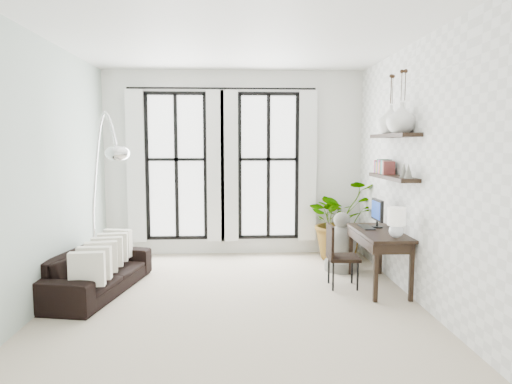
{
  "coord_description": "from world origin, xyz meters",
  "views": [
    {
      "loc": [
        0.02,
        -5.49,
        1.94
      ],
      "look_at": [
        0.28,
        0.3,
        1.33
      ],
      "focal_mm": 32.0,
      "sensor_mm": 36.0,
      "label": 1
    }
  ],
  "objects": [
    {
      "name": "floor",
      "position": [
        0.0,
        0.0,
        0.0
      ],
      "size": [
        5.0,
        5.0,
        0.0
      ],
      "primitive_type": "plane",
      "color": "#BFAE98",
      "rests_on": "ground"
    },
    {
      "name": "ceiling",
      "position": [
        0.0,
        0.0,
        3.2
      ],
      "size": [
        5.0,
        5.0,
        0.0
      ],
      "primitive_type": "plane",
      "color": "white",
      "rests_on": "wall_back"
    },
    {
      "name": "wall_left",
      "position": [
        -2.25,
        0.0,
        1.6
      ],
      "size": [
        0.0,
        5.0,
        5.0
      ],
      "primitive_type": "plane",
      "rotation": [
        1.57,
        0.0,
        1.57
      ],
      "color": "#A7BBB0",
      "rests_on": "floor"
    },
    {
      "name": "wall_right",
      "position": [
        2.25,
        0.0,
        1.6
      ],
      "size": [
        0.0,
        5.0,
        5.0
      ],
      "primitive_type": "plane",
      "rotation": [
        1.57,
        0.0,
        -1.57
      ],
      "color": "white",
      "rests_on": "floor"
    },
    {
      "name": "wall_back",
      "position": [
        0.0,
        2.5,
        1.6
      ],
      "size": [
        4.5,
        0.0,
        4.5
      ],
      "primitive_type": "plane",
      "rotation": [
        1.57,
        0.0,
        0.0
      ],
      "color": "white",
      "rests_on": "floor"
    },
    {
      "name": "windows",
      "position": [
        -0.2,
        2.43,
        1.56
      ],
      "size": [
        3.26,
        0.13,
        2.65
      ],
      "color": "white",
      "rests_on": "wall_back"
    },
    {
      "name": "wall_shelves",
      "position": [
        2.11,
        0.5,
        1.73
      ],
      "size": [
        0.25,
        1.3,
        0.6
      ],
      "color": "black",
      "rests_on": "wall_right"
    },
    {
      "name": "sofa",
      "position": [
        -1.8,
        0.43,
        0.28
      ],
      "size": [
        1.11,
        2.04,
        0.56
      ],
      "primitive_type": "imported",
      "rotation": [
        0.0,
        0.0,
        1.38
      ],
      "color": "black",
      "rests_on": "floor"
    },
    {
      "name": "throw_pillows",
      "position": [
        -1.7,
        0.43,
        0.5
      ],
      "size": [
        0.4,
        1.52,
        0.4
      ],
      "color": "white",
      "rests_on": "sofa"
    },
    {
      "name": "plant",
      "position": [
        1.79,
        2.02,
        0.67
      ],
      "size": [
        1.54,
        1.46,
        1.35
      ],
      "primitive_type": "imported",
      "rotation": [
        0.0,
        0.0,
        0.42
      ],
      "color": "#2D7228",
      "rests_on": "floor"
    },
    {
      "name": "desk",
      "position": [
        1.95,
        0.42,
        0.72
      ],
      "size": [
        0.55,
        1.31,
        1.16
      ],
      "color": "black",
      "rests_on": "floor"
    },
    {
      "name": "desk_chair",
      "position": [
        1.4,
        0.49,
        0.49
      ],
      "size": [
        0.42,
        0.42,
        0.86
      ],
      "rotation": [
        0.0,
        0.0,
        -0.03
      ],
      "color": "black",
      "rests_on": "floor"
    },
    {
      "name": "arc_lamp",
      "position": [
        -1.69,
        0.57,
        1.68
      ],
      "size": [
        0.73,
        0.53,
        2.36
      ],
      "color": "silver",
      "rests_on": "floor"
    },
    {
      "name": "buddha",
      "position": [
        1.64,
        1.31,
        0.38
      ],
      "size": [
        0.5,
        0.5,
        0.91
      ],
      "color": "slate",
      "rests_on": "floor"
    },
    {
      "name": "vase_a",
      "position": [
        2.11,
        0.21,
        2.27
      ],
      "size": [
        0.37,
        0.37,
        0.38
      ],
      "primitive_type": "imported",
      "color": "white",
      "rests_on": "shelf_upper"
    },
    {
      "name": "vase_b",
      "position": [
        2.11,
        0.61,
        2.27
      ],
      "size": [
        0.37,
        0.37,
        0.38
      ],
      "primitive_type": "imported",
      "color": "white",
      "rests_on": "shelf_upper"
    }
  ]
}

